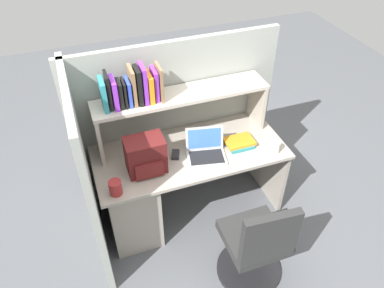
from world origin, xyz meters
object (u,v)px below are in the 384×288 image
at_px(laptop, 206,150).
at_px(snack_canister, 115,188).
at_px(backpack, 146,156).
at_px(office_chair, 256,248).
at_px(paper_cup, 275,147).
at_px(computer_mouse, 176,154).

xyz_separation_m(laptop, snack_canister, (-0.78, -0.17, 0.01)).
bearing_deg(backpack, snack_canister, -148.95).
bearing_deg(office_chair, backpack, -45.84).
bearing_deg(snack_canister, office_chair, -32.95).
bearing_deg(snack_canister, paper_cup, 0.50).
height_order(computer_mouse, paper_cup, paper_cup).
xyz_separation_m(computer_mouse, snack_canister, (-0.54, -0.24, 0.04)).
bearing_deg(snack_canister, laptop, 12.56).
relative_size(laptop, snack_canister, 3.09).
bearing_deg(backpack, office_chair, -50.37).
bearing_deg(computer_mouse, paper_cup, 5.30).
xyz_separation_m(paper_cup, snack_canister, (-1.33, -0.01, 0.01)).
distance_m(backpack, paper_cup, 1.07).
xyz_separation_m(snack_canister, office_chair, (0.89, -0.58, -0.39)).
height_order(laptop, paper_cup, laptop).
bearing_deg(snack_canister, backpack, 31.05).
xyz_separation_m(laptop, paper_cup, (0.55, -0.16, 0.00)).
distance_m(backpack, snack_canister, 0.33).
height_order(computer_mouse, office_chair, office_chair).
relative_size(backpack, office_chair, 0.32).
xyz_separation_m(backpack, paper_cup, (1.05, -0.15, -0.09)).
distance_m(backpack, office_chair, 1.08).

